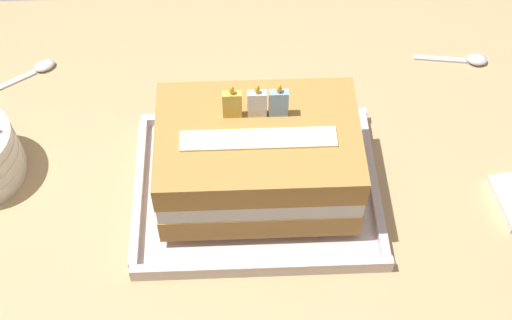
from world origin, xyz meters
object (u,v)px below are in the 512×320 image
Objects in this scene: serving_spoon_by_bowls at (33,71)px; birthday_cake at (256,158)px; foil_tray at (256,190)px; serving_spoon_near_tray at (470,59)px.

birthday_cake is at bearing -35.37° from serving_spoon_by_bowls.
birthday_cake is 1.91× the size of serving_spoon_by_bowls.
foil_tray is 1.29× the size of birthday_cake.
serving_spoon_near_tray is 0.73m from serving_spoon_by_bowls.
birthday_cake reaches higher than foil_tray.
birthday_cake reaches higher than serving_spoon_by_bowls.
serving_spoon_near_tray reaches higher than serving_spoon_by_bowls.
foil_tray is at bearing -35.39° from serving_spoon_by_bowls.
serving_spoon_near_tray is at bearing 34.50° from birthday_cake.
birthday_cake reaches higher than serving_spoon_near_tray.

